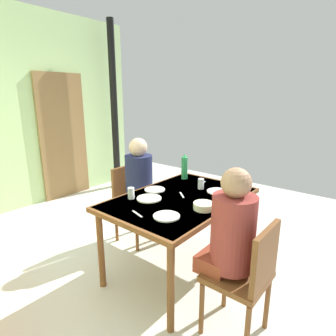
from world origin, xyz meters
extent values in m
plane|color=silver|center=(0.00, 0.00, 0.00)|extent=(6.72, 6.72, 0.00)
cube|color=#B5D893|center=(0.00, 2.58, 1.44)|extent=(4.09, 0.10, 2.88)
cube|color=olive|center=(0.71, 2.50, 1.00)|extent=(0.80, 0.05, 2.00)
cylinder|color=black|center=(1.57, 2.23, 1.44)|extent=(0.12, 0.12, 2.88)
cube|color=brown|center=(0.23, -0.25, 0.74)|extent=(1.40, 0.92, 0.04)
cube|color=#E0B171|center=(0.23, -0.25, 0.76)|extent=(1.34, 0.88, 0.00)
cylinder|color=brown|center=(-0.40, -0.64, 0.36)|extent=(0.06, 0.06, 0.72)
cylinder|color=brown|center=(0.86, -0.64, 0.36)|extent=(0.06, 0.06, 0.72)
cylinder|color=brown|center=(-0.40, 0.14, 0.36)|extent=(0.06, 0.06, 0.72)
cylinder|color=brown|center=(0.86, 0.14, 0.36)|extent=(0.06, 0.06, 0.72)
cube|color=brown|center=(-0.10, -0.99, 0.45)|extent=(0.40, 0.40, 0.04)
cube|color=brown|center=(-0.10, -1.17, 0.66)|extent=(0.38, 0.04, 0.42)
cylinder|color=brown|center=(-0.27, -0.82, 0.21)|extent=(0.04, 0.04, 0.41)
cylinder|color=brown|center=(0.07, -0.82, 0.21)|extent=(0.04, 0.04, 0.41)
cylinder|color=brown|center=(-0.27, -1.16, 0.21)|extent=(0.04, 0.04, 0.41)
cylinder|color=brown|center=(0.07, -1.16, 0.21)|extent=(0.04, 0.04, 0.41)
cube|color=brown|center=(0.38, 0.49, 0.45)|extent=(0.40, 0.40, 0.04)
cube|color=brown|center=(0.38, 0.67, 0.66)|extent=(0.38, 0.04, 0.42)
cylinder|color=brown|center=(0.55, 0.32, 0.21)|extent=(0.04, 0.04, 0.41)
cylinder|color=brown|center=(0.21, 0.32, 0.21)|extent=(0.04, 0.04, 0.41)
cylinder|color=brown|center=(0.55, 0.66, 0.21)|extent=(0.04, 0.04, 0.41)
cylinder|color=brown|center=(0.21, 0.66, 0.21)|extent=(0.04, 0.04, 0.41)
cube|color=brown|center=(-0.10, -0.83, 0.51)|extent=(0.30, 0.22, 0.12)
cylinder|color=maroon|center=(-0.10, -0.94, 0.77)|extent=(0.30, 0.30, 0.52)
sphere|color=#A87A5B|center=(-0.10, -0.94, 1.12)|extent=(0.20, 0.20, 0.20)
cube|color=#272D43|center=(0.38, 0.33, 0.51)|extent=(0.30, 0.22, 0.12)
cylinder|color=#1E2347|center=(0.38, 0.44, 0.77)|extent=(0.30, 0.30, 0.52)
sphere|color=beige|center=(0.38, 0.44, 1.12)|extent=(0.20, 0.20, 0.20)
cylinder|color=#2F9A55|center=(0.72, 0.07, 0.88)|extent=(0.07, 0.07, 0.24)
cone|color=green|center=(0.72, 0.07, 1.02)|extent=(0.05, 0.05, 0.04)
cylinder|color=#F1EAC2|center=(0.13, -0.56, 0.79)|extent=(0.17, 0.17, 0.05)
cylinder|color=white|center=(0.01, -0.06, 0.77)|extent=(0.22, 0.22, 0.01)
cylinder|color=white|center=(-0.18, -0.42, 0.77)|extent=(0.21, 0.21, 0.01)
cylinder|color=white|center=(0.57, -0.45, 0.77)|extent=(0.21, 0.21, 0.01)
cylinder|color=white|center=(0.22, 0.06, 0.77)|extent=(0.20, 0.20, 0.01)
cylinder|color=silver|center=(-0.08, 0.07, 0.81)|extent=(0.06, 0.06, 0.10)
cylinder|color=silver|center=(0.54, -0.26, 0.81)|extent=(0.06, 0.06, 0.10)
cube|color=silver|center=(-0.29, -0.21, 0.76)|extent=(0.06, 0.15, 0.00)
cube|color=silver|center=(0.70, -0.18, 0.76)|extent=(0.15, 0.04, 0.00)
cube|color=silver|center=(0.28, -0.23, 0.76)|extent=(0.11, 0.12, 0.00)
cube|color=silver|center=(0.77, -0.54, 0.76)|extent=(0.07, 0.15, 0.00)
camera|label=1|loc=(-1.70, -1.69, 1.67)|focal=29.85mm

